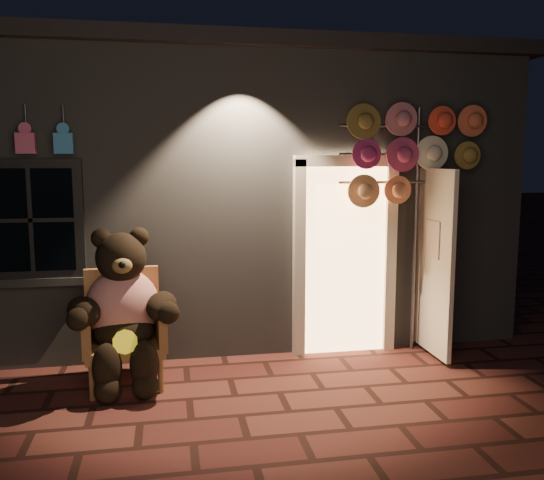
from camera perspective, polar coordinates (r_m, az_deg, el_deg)
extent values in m
plane|color=#5B2B23|center=(5.08, -3.10, -16.97)|extent=(60.00, 60.00, 0.00)
cube|color=slate|center=(8.61, -6.57, 4.61)|extent=(7.00, 5.00, 3.30)
cube|color=black|center=(8.69, -6.75, 16.08)|extent=(7.30, 5.30, 0.16)
cube|color=black|center=(6.21, -22.69, 1.87)|extent=(1.00, 0.10, 1.20)
cube|color=black|center=(6.18, -22.75, 1.84)|extent=(0.82, 0.06, 1.02)
cube|color=slate|center=(6.30, -22.38, -3.84)|extent=(1.10, 0.14, 0.08)
cube|color=#FFBF72|center=(6.45, 7.13, -1.87)|extent=(0.92, 0.10, 2.10)
cube|color=beige|center=(6.27, 2.70, -2.09)|extent=(0.12, 0.12, 2.20)
cube|color=beige|center=(6.58, 11.56, -1.76)|extent=(0.12, 0.12, 2.20)
cube|color=beige|center=(6.32, 7.41, 7.77)|extent=(1.16, 0.12, 0.12)
cube|color=beige|center=(6.43, 15.83, -2.13)|extent=(0.05, 0.80, 2.00)
cube|color=#CF5578|center=(6.11, -23.23, 8.80)|extent=(0.18, 0.07, 0.20)
cylinder|color=#59595E|center=(6.18, -23.23, 11.11)|extent=(0.02, 0.02, 0.25)
cube|color=#3787C1|center=(6.04, -19.95, 8.98)|extent=(0.18, 0.07, 0.20)
cylinder|color=#59595E|center=(6.11, -19.97, 11.31)|extent=(0.02, 0.02, 0.25)
cube|color=#9E713D|center=(5.74, -14.38, -10.21)|extent=(0.78, 0.73, 0.10)
cube|color=#9E713D|center=(5.94, -14.60, -6.04)|extent=(0.72, 0.16, 0.71)
cube|color=#9E713D|center=(5.66, -17.87, -8.44)|extent=(0.14, 0.62, 0.41)
cube|color=#9E713D|center=(5.68, -11.02, -8.16)|extent=(0.14, 0.62, 0.41)
cylinder|color=#9E713D|center=(5.54, -17.43, -13.34)|extent=(0.05, 0.05, 0.33)
cylinder|color=#9E713D|center=(5.56, -10.96, -13.05)|extent=(0.05, 0.05, 0.33)
cylinder|color=#9E713D|center=(6.08, -17.34, -11.42)|extent=(0.05, 0.05, 0.33)
cylinder|color=#9E713D|center=(6.09, -11.48, -11.17)|extent=(0.05, 0.05, 0.33)
ellipsoid|color=red|center=(5.68, -14.58, -6.35)|extent=(0.74, 0.62, 0.73)
ellipsoid|color=black|center=(5.66, -14.48, -8.64)|extent=(0.62, 0.54, 0.34)
sphere|color=black|center=(5.54, -14.74, -1.68)|extent=(0.51, 0.51, 0.47)
sphere|color=black|center=(5.54, -16.60, 0.17)|extent=(0.18, 0.18, 0.18)
sphere|color=black|center=(5.55, -13.03, 0.30)|extent=(0.18, 0.18, 0.18)
ellipsoid|color=olive|center=(5.33, -14.65, -2.48)|extent=(0.20, 0.15, 0.15)
ellipsoid|color=black|center=(5.46, -18.16, -6.74)|extent=(0.45, 0.54, 0.26)
ellipsoid|color=black|center=(5.48, -10.88, -6.44)|extent=(0.37, 0.53, 0.26)
ellipsoid|color=black|center=(5.44, -16.02, -12.07)|extent=(0.26, 0.26, 0.45)
ellipsoid|color=black|center=(5.45, -12.53, -11.92)|extent=(0.26, 0.26, 0.45)
sphere|color=black|center=(5.45, -15.94, -14.10)|extent=(0.24, 0.24, 0.24)
sphere|color=black|center=(5.46, -12.43, -13.94)|extent=(0.24, 0.24, 0.24)
cylinder|color=yellow|center=(5.38, -14.36, -9.76)|extent=(0.23, 0.11, 0.22)
cylinder|color=#59595E|center=(6.59, 14.01, 0.82)|extent=(0.04, 0.04, 2.70)
cylinder|color=#59595E|center=(6.42, 11.94, 11.00)|extent=(1.20, 0.03, 0.03)
cylinder|color=#59595E|center=(6.41, 11.87, 8.32)|extent=(1.20, 0.03, 0.03)
cylinder|color=#59595E|center=(6.41, 11.79, 5.63)|extent=(1.20, 0.03, 0.03)
cylinder|color=olive|center=(6.24, 9.21, 11.61)|extent=(0.34, 0.11, 0.34)
cylinder|color=#C4707B|center=(6.36, 12.78, 11.45)|extent=(0.34, 0.11, 0.34)
cylinder|color=#FF4C33|center=(6.50, 16.19, 11.26)|extent=(0.34, 0.11, 0.34)
cylinder|color=#FD764A|center=(6.74, 19.07, 11.01)|extent=(0.34, 0.11, 0.34)
cylinder|color=#AD2D6A|center=(6.20, 9.23, 8.40)|extent=(0.34, 0.11, 0.34)
cylinder|color=#BD3E6B|center=(6.32, 12.78, 8.30)|extent=(0.34, 0.11, 0.34)
cylinder|color=white|center=(6.54, 15.84, 8.17)|extent=(0.34, 0.11, 0.34)
cylinder|color=#A88638|center=(6.70, 19.06, 8.03)|extent=(0.34, 0.11, 0.34)
cylinder|color=#FCAD6A|center=(6.18, 9.26, 5.15)|extent=(0.34, 0.11, 0.34)
cylinder|color=#E38D60|center=(6.38, 12.48, 5.15)|extent=(0.34, 0.11, 0.34)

